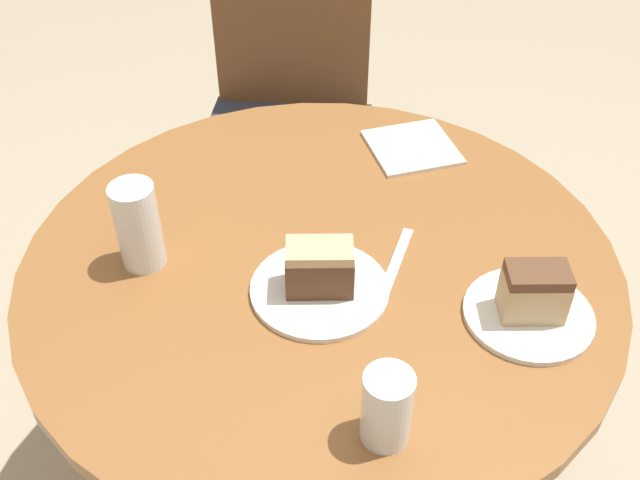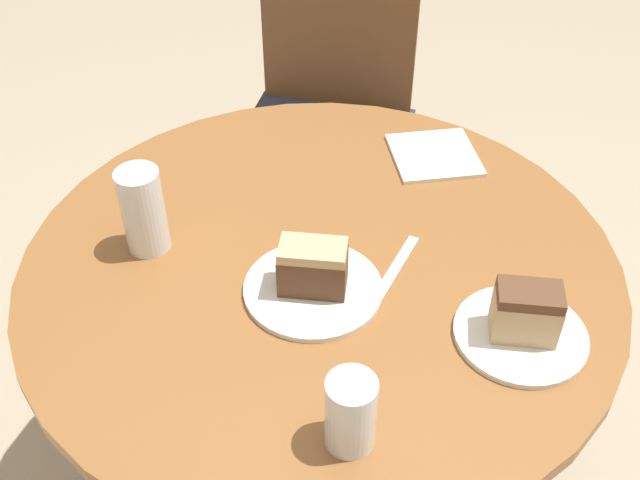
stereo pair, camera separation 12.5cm
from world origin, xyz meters
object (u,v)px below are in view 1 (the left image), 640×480
Objects in this scene: cake_slice_near at (320,267)px; glass_lemonade at (139,230)px; chair at (288,106)px; plate_far at (528,314)px; glass_water at (387,410)px; cake_slice_far at (534,292)px; plate_near at (320,289)px.

cake_slice_near is 0.72× the size of glass_lemonade.
chair reaches higher than plate_far.
plate_far is 0.33m from glass_water.
glass_water is at bearing -142.58° from cake_slice_far.
glass_lemonade is at bearing 163.67° from cake_slice_far.
cake_slice_far is (0.33, -1.02, 0.27)m from chair.
glass_water is (0.08, -1.21, 0.27)m from chair.
cake_slice_near is at bearing -18.48° from glass_lemonade.
plate_far is 2.02× the size of cake_slice_far.
chair reaches higher than glass_lemonade.
glass_lemonade is (-0.61, 0.18, 0.02)m from cake_slice_far.
glass_lemonade is 0.52m from glass_water.
chair reaches higher than glass_water.
chair is 1.09m from plate_far.
glass_lemonade is at bearing 133.45° from glass_water.
plate_near is 1.11× the size of plate_far.
glass_water is at bearing -75.81° from chair.
chair is at bearing 93.60° from glass_water.
plate_near and plate_far have the same top height.
glass_lemonade is (-0.28, -0.84, 0.28)m from chair.
cake_slice_near is at bearing 165.65° from cake_slice_far.
cake_slice_near is 0.95× the size of glass_water.
cake_slice_near reaches higher than plate_near.
plate_near is (0.01, -0.94, 0.22)m from chair.
plate_near is at bearing 103.21° from glass_water.
chair is 8.26× the size of glass_water.
glass_lemonade is at bearing -97.85° from chair.
chair is at bearing 108.11° from cake_slice_far.
plate_near is 0.29m from glass_water.
chair is 0.97m from cake_slice_near.
cake_slice_near is (0.00, -0.00, 0.05)m from plate_near.
cake_slice_far is (0.32, -0.08, 0.00)m from cake_slice_near.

